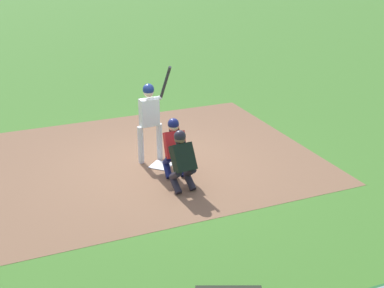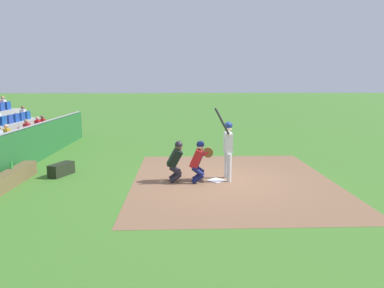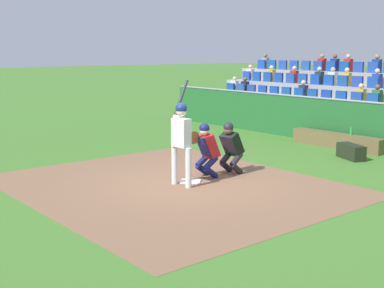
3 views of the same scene
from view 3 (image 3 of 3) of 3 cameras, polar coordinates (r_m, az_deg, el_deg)
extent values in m
plane|color=#437A2B|center=(11.80, -0.16, -4.14)|extent=(160.00, 160.00, 0.00)
cube|color=#865F44|center=(11.50, -2.10, -4.51)|extent=(7.21, 6.14, 0.01)
cube|color=white|center=(11.80, -0.16, -4.07)|extent=(0.62, 0.62, 0.02)
cylinder|color=silver|center=(11.22, -0.38, -2.62)|extent=(0.14, 0.14, 0.86)
cylinder|color=silver|center=(11.55, -1.91, -2.26)|extent=(0.14, 0.14, 0.86)
cube|color=silver|center=(11.25, -1.17, 1.24)|extent=(0.43, 0.25, 0.61)
sphere|color=beige|center=(11.19, -1.18, 3.56)|extent=(0.22, 0.22, 0.22)
sphere|color=navy|center=(11.18, -1.18, 3.87)|extent=(0.25, 0.25, 0.25)
cylinder|color=silver|center=(11.26, -1.25, 2.75)|extent=(0.45, 0.11, 0.14)
cylinder|color=silver|center=(11.39, -1.81, 2.82)|extent=(0.17, 0.14, 0.13)
cylinder|color=#222526|center=(11.55, -1.20, 4.97)|extent=(0.15, 0.48, 0.80)
sphere|color=black|center=(11.44, -1.88, 2.98)|extent=(0.06, 0.06, 0.06)
cylinder|color=navy|center=(12.08, 2.03, -3.07)|extent=(0.18, 0.40, 0.34)
cylinder|color=navy|center=(12.03, 2.04, -2.05)|extent=(0.18, 0.39, 0.33)
cylinder|color=navy|center=(12.33, 1.16, -2.79)|extent=(0.18, 0.40, 0.34)
cylinder|color=navy|center=(12.29, 1.17, -1.79)|extent=(0.18, 0.39, 0.33)
cube|color=red|center=(12.11, 1.76, -0.23)|extent=(0.46, 0.48, 0.60)
cube|color=navy|center=(12.04, 1.30, -0.29)|extent=(0.40, 0.27, 0.44)
sphere|color=beige|center=(11.99, 1.35, 1.42)|extent=(0.22, 0.22, 0.22)
cube|color=black|center=(11.99, 1.35, 1.42)|extent=(0.21, 0.13, 0.20)
sphere|color=navy|center=(11.98, 1.35, 1.71)|extent=(0.24, 0.24, 0.24)
cylinder|color=brown|center=(11.98, 0.11, 0.71)|extent=(0.10, 0.31, 0.30)
cylinder|color=red|center=(12.11, 0.72, 0.48)|extent=(0.12, 0.39, 0.22)
cylinder|color=#24202B|center=(12.49, 4.80, -2.66)|extent=(0.18, 0.40, 0.34)
cylinder|color=#24202B|center=(12.45, 4.82, -1.67)|extent=(0.17, 0.39, 0.33)
cylinder|color=#24202B|center=(12.70, 3.71, -2.43)|extent=(0.18, 0.40, 0.34)
cylinder|color=#24202B|center=(12.65, 3.72, -1.46)|extent=(0.17, 0.39, 0.33)
cube|color=black|center=(12.50, 4.34, 0.02)|extent=(0.46, 0.51, 0.60)
cube|color=#24202B|center=(12.41, 3.99, -0.05)|extent=(0.40, 0.30, 0.43)
sphere|color=brown|center=(12.34, 3.96, 1.55)|extent=(0.22, 0.22, 0.22)
cube|color=black|center=(12.34, 3.96, 1.55)|extent=(0.21, 0.15, 0.19)
sphere|color=#24202B|center=(12.33, 3.96, 1.83)|extent=(0.24, 0.24, 0.24)
cube|color=#23622C|center=(16.59, 17.90, 1.90)|extent=(17.42, 0.24, 1.35)
cylinder|color=gray|center=(16.50, 18.03, 4.36)|extent=(17.42, 0.07, 0.07)
cube|color=brown|center=(16.46, 15.39, 0.36)|extent=(3.04, 0.40, 0.44)
cylinder|color=green|center=(16.25, 16.83, 1.34)|extent=(0.07, 0.07, 0.22)
cube|color=black|center=(14.88, 16.82, -0.80)|extent=(0.96, 0.67, 0.40)
cube|color=#1F439C|center=(18.30, 18.99, 2.70)|extent=(0.44, 0.10, 0.42)
cube|color=gold|center=(18.50, 19.41, 2.91)|extent=(0.32, 0.22, 0.52)
sphere|color=beige|center=(18.47, 19.47, 4.02)|extent=(0.19, 0.19, 0.19)
cube|color=#1C3D9B|center=(18.65, 17.28, 2.92)|extent=(0.44, 0.10, 0.42)
cube|color=gold|center=(18.85, 17.71, 3.13)|extent=(0.32, 0.22, 0.52)
sphere|color=#D9A988|center=(18.81, 17.77, 4.21)|extent=(0.19, 0.19, 0.19)
cube|color=#1C4A9B|center=(19.01, 15.65, 3.14)|extent=(0.44, 0.10, 0.42)
cube|color=#1C459A|center=(19.39, 14.07, 3.34)|extent=(0.44, 0.10, 0.42)
cube|color=#262E28|center=(19.59, 14.51, 3.53)|extent=(0.32, 0.22, 0.52)
sphere|color=brown|center=(19.55, 14.56, 4.58)|extent=(0.19, 0.19, 0.19)
cube|color=#1F4099|center=(19.79, 12.55, 3.53)|extent=(0.44, 0.10, 0.42)
cube|color=gray|center=(19.98, 13.00, 3.72)|extent=(0.32, 0.22, 0.52)
sphere|color=beige|center=(19.94, 13.04, 4.74)|extent=(0.19, 0.19, 0.19)
cube|color=#1C48A6|center=(20.20, 11.10, 3.71)|extent=(0.44, 0.10, 0.42)
cube|color=#1841A0|center=(20.62, 9.70, 3.88)|extent=(0.44, 0.10, 0.42)
cube|color=#213E99|center=(21.05, 8.36, 4.05)|extent=(0.44, 0.10, 0.42)
cube|color=#2E7541|center=(21.23, 8.82, 4.22)|extent=(0.32, 0.22, 0.52)
sphere|color=tan|center=(21.20, 8.84, 5.19)|extent=(0.19, 0.19, 0.19)
cube|color=#1A3E9B|center=(21.49, 7.07, 4.20)|extent=(0.44, 0.10, 0.42)
cube|color=red|center=(21.67, 7.53, 4.37)|extent=(0.32, 0.22, 0.52)
sphere|color=#D0A48B|center=(21.64, 7.55, 5.32)|extent=(0.19, 0.19, 0.19)
cube|color=#21429E|center=(21.95, 5.83, 4.35)|extent=(0.44, 0.10, 0.42)
cube|color=#16469C|center=(22.41, 4.65, 4.48)|extent=(0.44, 0.10, 0.42)
cube|color=#144B9D|center=(22.89, 3.51, 4.61)|extent=(0.44, 0.10, 0.42)
cube|color=#174899|center=(23.37, 2.42, 4.74)|extent=(0.44, 0.10, 0.42)
cube|color=white|center=(23.53, 2.87, 4.89)|extent=(0.32, 0.22, 0.52)
sphere|color=beige|center=(23.50, 2.88, 5.77)|extent=(0.19, 0.19, 0.19)
cube|color=#194A9C|center=(19.43, 18.99, 4.61)|extent=(0.44, 0.10, 0.42)
cube|color=#347239|center=(19.64, 19.39, 4.79)|extent=(0.32, 0.22, 0.52)
sphere|color=brown|center=(19.61, 19.45, 5.84)|extent=(0.19, 0.19, 0.19)
cube|color=#1F479F|center=(19.78, 17.39, 4.79)|extent=(0.44, 0.10, 0.42)
cube|color=gold|center=(19.98, 17.79, 4.96)|extent=(0.32, 0.22, 0.52)
sphere|color=beige|center=(19.96, 17.85, 5.99)|extent=(0.19, 0.19, 0.19)
cube|color=#18489F|center=(20.15, 15.83, 4.96)|extent=(0.44, 0.10, 0.42)
cube|color=#1A3D9F|center=(20.53, 14.34, 5.11)|extent=(0.44, 0.10, 0.42)
cube|color=#1A489D|center=(20.92, 12.89, 5.26)|extent=(0.44, 0.10, 0.42)
cube|color=#1648A2|center=(21.33, 11.51, 5.40)|extent=(0.44, 0.10, 0.42)
cube|color=#292C29|center=(21.52, 11.93, 5.56)|extent=(0.32, 0.22, 0.52)
sphere|color=beige|center=(21.49, 11.97, 6.52)|extent=(0.19, 0.19, 0.19)
cube|color=#19499F|center=(21.75, 10.17, 5.53)|extent=(0.44, 0.10, 0.42)
cube|color=#1944A5|center=(22.18, 8.88, 5.66)|extent=(0.44, 0.10, 0.42)
cube|color=#1D3FA5|center=(22.62, 7.65, 5.77)|extent=(0.44, 0.10, 0.42)
cube|color=#1F3E9C|center=(23.07, 6.46, 5.88)|extent=(0.44, 0.10, 0.42)
cube|color=#214899|center=(23.53, 5.31, 5.98)|extent=(0.44, 0.10, 0.42)
cube|color=black|center=(23.70, 5.75, 6.13)|extent=(0.32, 0.22, 0.52)
sphere|color=brown|center=(23.68, 5.76, 7.00)|extent=(0.19, 0.19, 0.19)
cube|color=#15419E|center=(24.00, 4.21, 6.08)|extent=(0.44, 0.10, 0.42)
cube|color=white|center=(24.16, 4.65, 6.22)|extent=(0.32, 0.22, 0.52)
sphere|color=beige|center=(24.14, 4.66, 7.07)|extent=(0.19, 0.19, 0.19)
cube|color=#1A42A1|center=(20.58, 19.00, 6.32)|extent=(0.44, 0.10, 0.42)
cube|color=navy|center=(20.79, 19.37, 6.46)|extent=(0.32, 0.22, 0.52)
sphere|color=beige|center=(20.77, 19.43, 7.45)|extent=(0.19, 0.19, 0.19)
cube|color=#233DA6|center=(20.93, 17.48, 6.45)|extent=(0.44, 0.10, 0.42)
cube|color=#184799|center=(21.30, 16.00, 6.58)|extent=(0.44, 0.10, 0.42)
cube|color=gold|center=(21.50, 16.39, 6.73)|extent=(0.32, 0.22, 0.52)
sphere|color=beige|center=(21.49, 16.44, 7.68)|extent=(0.19, 0.19, 0.19)
cube|color=#1A45A6|center=(21.68, 14.58, 6.70)|extent=(0.44, 0.10, 0.42)
cube|color=silver|center=(21.88, 14.97, 6.85)|extent=(0.32, 0.22, 0.52)
sphere|color=#C9A88D|center=(21.86, 15.02, 7.79)|extent=(0.19, 0.19, 0.19)
cube|color=#173DA1|center=(22.07, 13.20, 6.82)|extent=(0.44, 0.10, 0.42)
cube|color=#1F302D|center=(22.27, 13.60, 6.96)|extent=(0.32, 0.22, 0.52)
sphere|color=beige|center=(22.25, 13.64, 7.88)|extent=(0.19, 0.19, 0.19)
cube|color=#1E479C|center=(22.48, 11.88, 6.92)|extent=(0.44, 0.10, 0.42)
cube|color=#214499|center=(22.89, 10.60, 7.02)|extent=(0.44, 0.10, 0.42)
cube|color=red|center=(23.08, 11.00, 7.15)|extent=(0.32, 0.22, 0.52)
sphere|color=beige|center=(23.07, 11.03, 8.05)|extent=(0.19, 0.19, 0.19)
cube|color=#173DA6|center=(23.32, 9.36, 7.11)|extent=(0.44, 0.10, 0.42)
cube|color=#1A4099|center=(23.76, 8.17, 7.20)|extent=(0.44, 0.10, 0.42)
cube|color=gold|center=(23.94, 8.58, 7.33)|extent=(0.32, 0.22, 0.52)
sphere|color=beige|center=(23.92, 8.61, 8.19)|extent=(0.19, 0.19, 0.19)
cube|color=#18419A|center=(24.20, 7.03, 7.27)|extent=(0.44, 0.10, 0.42)
cube|color=#1A41A4|center=(24.66, 5.92, 7.35)|extent=(0.44, 0.10, 0.42)
cube|color=silver|center=(24.83, 6.33, 7.47)|extent=(0.32, 0.22, 0.52)
sphere|color=beige|center=(24.82, 6.35, 8.30)|extent=(0.19, 0.19, 0.19)
cube|color=#20429D|center=(21.75, 19.01, 7.84)|extent=(0.44, 0.10, 0.42)
cube|color=navy|center=(21.96, 19.36, 7.96)|extent=(0.32, 0.22, 0.52)
sphere|color=#A27652|center=(21.95, 19.42, 8.90)|extent=(0.19, 0.19, 0.19)
cube|color=#2040A0|center=(22.10, 17.56, 7.94)|extent=(0.44, 0.10, 0.42)
cube|color=#15429E|center=(22.47, 16.15, 8.04)|extent=(0.44, 0.10, 0.42)
cube|color=red|center=(22.67, 16.52, 8.16)|extent=(0.32, 0.22, 0.52)
sphere|color=#CAAC8D|center=(22.66, 16.57, 9.07)|extent=(0.19, 0.19, 0.19)
cube|color=#16459F|center=(22.85, 14.80, 8.13)|extent=(0.44, 0.10, 0.42)
cube|color=navy|center=(23.05, 15.17, 8.25)|extent=(0.32, 0.22, 0.52)
sphere|color=brown|center=(23.04, 15.21, 9.15)|extent=(0.19, 0.19, 0.19)
cube|color=#20429C|center=(23.24, 13.48, 8.22)|extent=(0.44, 0.10, 0.42)
cube|color=red|center=(23.43, 13.86, 8.34)|extent=(0.32, 0.22, 0.52)
sphere|color=#A18057|center=(23.43, 13.90, 9.22)|extent=(0.19, 0.19, 0.19)
cube|color=#214B99|center=(23.64, 12.21, 8.29)|extent=(0.44, 0.10, 0.42)
cube|color=#2145A4|center=(24.05, 10.98, 8.36)|extent=(0.44, 0.10, 0.42)
cube|color=#2244A4|center=(24.48, 9.80, 8.43)|extent=(0.44, 0.10, 0.42)
cube|color=#1649A4|center=(24.91, 8.65, 8.49)|extent=(0.44, 0.10, 0.42)
cube|color=#1A41A1|center=(25.36, 7.55, 8.54)|extent=(0.44, 0.10, 0.42)
cube|color=gray|center=(25.54, 7.94, 8.65)|extent=(0.32, 0.22, 0.52)
sphere|color=brown|center=(25.53, 7.96, 9.46)|extent=(0.19, 0.19, 0.19)
camera|label=1|loc=(18.05, 33.70, 14.47)|focal=47.89mm
camera|label=2|loc=(21.02, -16.41, 10.04)|focal=33.05mm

